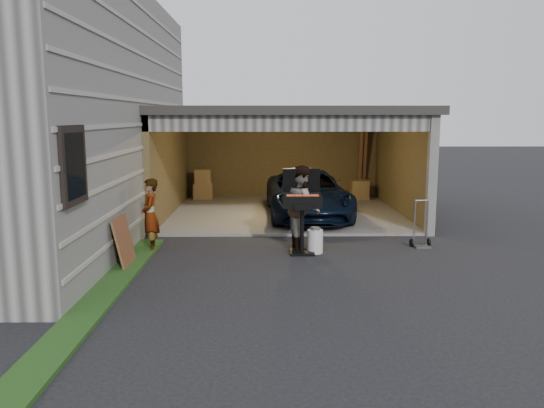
{
  "coord_description": "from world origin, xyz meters",
  "views": [
    {
      "loc": [
        0.18,
        -8.14,
        2.66
      ],
      "look_at": [
        0.3,
        1.03,
        1.15
      ],
      "focal_mm": 35.0,
      "sensor_mm": 36.0,
      "label": 1
    }
  ],
  "objects_px": {
    "man": "(303,207)",
    "plywood_panel": "(124,242)",
    "hand_truck": "(421,238)",
    "bbq_grill": "(302,204)",
    "propane_tank": "(315,241)",
    "woman": "(150,215)",
    "minivan": "(307,196)"
  },
  "relations": [
    {
      "from": "minivan",
      "to": "propane_tank",
      "type": "height_order",
      "value": "minivan"
    },
    {
      "from": "woman",
      "to": "hand_truck",
      "type": "distance_m",
      "value": 5.54
    },
    {
      "from": "woman",
      "to": "propane_tank",
      "type": "bearing_deg",
      "value": 76.8
    },
    {
      "from": "woman",
      "to": "plywood_panel",
      "type": "height_order",
      "value": "woman"
    },
    {
      "from": "bbq_grill",
      "to": "hand_truck",
      "type": "height_order",
      "value": "bbq_grill"
    },
    {
      "from": "bbq_grill",
      "to": "propane_tank",
      "type": "height_order",
      "value": "bbq_grill"
    },
    {
      "from": "bbq_grill",
      "to": "propane_tank",
      "type": "distance_m",
      "value": 0.79
    },
    {
      "from": "hand_truck",
      "to": "bbq_grill",
      "type": "bearing_deg",
      "value": -177.36
    },
    {
      "from": "minivan",
      "to": "propane_tank",
      "type": "xyz_separation_m",
      "value": [
        -0.12,
        -3.53,
        -0.37
      ]
    },
    {
      "from": "minivan",
      "to": "bbq_grill",
      "type": "height_order",
      "value": "bbq_grill"
    },
    {
      "from": "plywood_panel",
      "to": "hand_truck",
      "type": "xyz_separation_m",
      "value": [
        5.74,
        1.39,
        -0.26
      ]
    },
    {
      "from": "woman",
      "to": "propane_tank",
      "type": "xyz_separation_m",
      "value": [
        3.26,
        -0.15,
        -0.5
      ]
    },
    {
      "from": "propane_tank",
      "to": "hand_truck",
      "type": "bearing_deg",
      "value": 11.38
    },
    {
      "from": "man",
      "to": "plywood_panel",
      "type": "height_order",
      "value": "man"
    },
    {
      "from": "propane_tank",
      "to": "hand_truck",
      "type": "xyz_separation_m",
      "value": [
        2.24,
        0.45,
        -0.04
      ]
    },
    {
      "from": "man",
      "to": "hand_truck",
      "type": "xyz_separation_m",
      "value": [
        2.46,
        0.1,
        -0.66
      ]
    },
    {
      "from": "woman",
      "to": "plywood_panel",
      "type": "distance_m",
      "value": 1.15
    },
    {
      "from": "man",
      "to": "bbq_grill",
      "type": "bearing_deg",
      "value": 166.07
    },
    {
      "from": "man",
      "to": "plywood_panel",
      "type": "distance_m",
      "value": 3.55
    },
    {
      "from": "man",
      "to": "propane_tank",
      "type": "bearing_deg",
      "value": -154.94
    },
    {
      "from": "minivan",
      "to": "plywood_panel",
      "type": "height_order",
      "value": "minivan"
    },
    {
      "from": "propane_tank",
      "to": "woman",
      "type": "bearing_deg",
      "value": 177.33
    },
    {
      "from": "man",
      "to": "hand_truck",
      "type": "bearing_deg",
      "value": -94.87
    },
    {
      "from": "man",
      "to": "plywood_panel",
      "type": "relative_size",
      "value": 1.85
    },
    {
      "from": "woman",
      "to": "bbq_grill",
      "type": "height_order",
      "value": "bbq_grill"
    },
    {
      "from": "hand_truck",
      "to": "minivan",
      "type": "bearing_deg",
      "value": 116.77
    },
    {
      "from": "man",
      "to": "propane_tank",
      "type": "xyz_separation_m",
      "value": [
        0.22,
        -0.35,
        -0.62
      ]
    },
    {
      "from": "minivan",
      "to": "bbq_grill",
      "type": "bearing_deg",
      "value": -98.18
    },
    {
      "from": "propane_tank",
      "to": "hand_truck",
      "type": "distance_m",
      "value": 2.28
    },
    {
      "from": "plywood_panel",
      "to": "man",
      "type": "bearing_deg",
      "value": 21.49
    },
    {
      "from": "bbq_grill",
      "to": "propane_tank",
      "type": "bearing_deg",
      "value": 1.06
    },
    {
      "from": "plywood_panel",
      "to": "hand_truck",
      "type": "height_order",
      "value": "hand_truck"
    }
  ]
}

